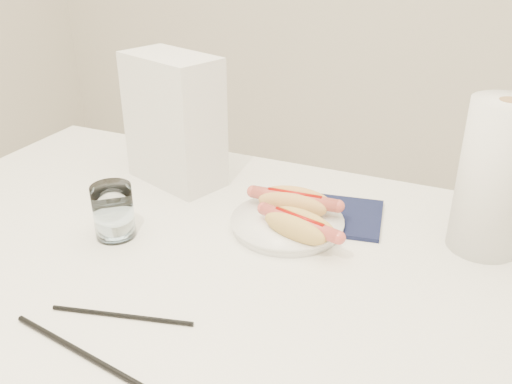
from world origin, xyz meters
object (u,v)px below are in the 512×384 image
at_px(plate, 287,225).
at_px(water_glass, 113,211).
at_px(paper_towel_roll, 495,178).
at_px(hotdog_left, 294,202).
at_px(hotdog_right, 299,226).
at_px(table, 201,282).
at_px(napkin_box, 174,120).

distance_m(plate, water_glass, 0.29).
bearing_deg(water_glass, paper_towel_roll, 20.52).
height_order(plate, hotdog_left, hotdog_left).
bearing_deg(paper_towel_roll, hotdog_right, -157.57).
xyz_separation_m(table, water_glass, (-0.15, -0.01, 0.11)).
height_order(table, paper_towel_roll, paper_towel_roll).
relative_size(hotdog_right, water_glass, 1.61).
bearing_deg(hotdog_left, paper_towel_roll, 4.70).
bearing_deg(table, hotdog_left, 57.19).
height_order(table, hotdog_left, hotdog_left).
distance_m(water_glass, paper_towel_roll, 0.61).
relative_size(hotdog_left, paper_towel_roll, 0.63).
distance_m(table, water_glass, 0.19).
relative_size(plate, napkin_box, 0.74).
relative_size(plate, water_glass, 2.03).
bearing_deg(napkin_box, plate, 0.19).
height_order(hotdog_left, napkin_box, napkin_box).
height_order(plate, napkin_box, napkin_box).
relative_size(table, water_glass, 12.92).
bearing_deg(napkin_box, table, -32.53).
bearing_deg(paper_towel_roll, plate, -166.62).
distance_m(napkin_box, paper_towel_roll, 0.59).
bearing_deg(hotdog_right, napkin_box, 172.33).
xyz_separation_m(table, plate, (0.10, 0.13, 0.07)).
bearing_deg(hotdog_left, table, -125.39).
bearing_deg(hotdog_left, plate, -92.53).
bearing_deg(water_glass, napkin_box, 94.98).
bearing_deg(plate, paper_towel_roll, 13.38).
bearing_deg(plate, water_glass, -151.65).
bearing_deg(plate, napkin_box, 160.63).
distance_m(hotdog_left, paper_towel_roll, 0.33).
distance_m(table, paper_towel_roll, 0.50).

